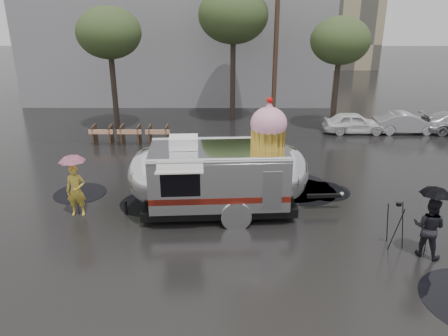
{
  "coord_description": "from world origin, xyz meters",
  "views": [
    {
      "loc": [
        -0.44,
        -12.48,
        7.42
      ],
      "look_at": [
        -0.5,
        1.92,
        1.74
      ],
      "focal_mm": 35.0,
      "sensor_mm": 36.0,
      "label": 1
    }
  ],
  "objects_px": {
    "person_right": "(429,227)",
    "airstream_trailer": "(221,174)",
    "person_left": "(76,191)",
    "tripod": "(396,221)"
  },
  "relations": [
    {
      "from": "airstream_trailer",
      "to": "person_right",
      "type": "height_order",
      "value": "airstream_trailer"
    },
    {
      "from": "airstream_trailer",
      "to": "tripod",
      "type": "distance_m",
      "value": 5.99
    },
    {
      "from": "person_right",
      "to": "tripod",
      "type": "relative_size",
      "value": 1.24
    },
    {
      "from": "person_right",
      "to": "airstream_trailer",
      "type": "bearing_deg",
      "value": 12.07
    },
    {
      "from": "airstream_trailer",
      "to": "tripod",
      "type": "bearing_deg",
      "value": -26.76
    },
    {
      "from": "person_right",
      "to": "person_left",
      "type": "bearing_deg",
      "value": 23.55
    },
    {
      "from": "person_left",
      "to": "person_right",
      "type": "bearing_deg",
      "value": -15.31
    },
    {
      "from": "tripod",
      "to": "person_left",
      "type": "bearing_deg",
      "value": 153.8
    },
    {
      "from": "airstream_trailer",
      "to": "person_right",
      "type": "distance_m",
      "value": 6.91
    },
    {
      "from": "person_right",
      "to": "tripod",
      "type": "bearing_deg",
      "value": 4.29
    }
  ]
}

